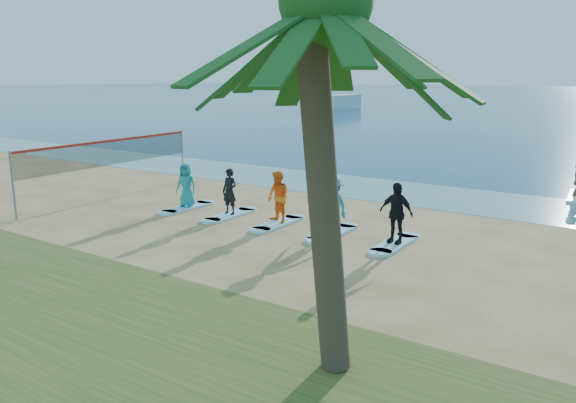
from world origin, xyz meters
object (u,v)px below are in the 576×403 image
Objects in this scene: student_4 at (396,213)px; volleyball_net at (110,153)px; student_2 at (278,197)px; student_0 at (186,185)px; surfboard_3 at (333,233)px; surfboard_1 at (230,215)px; surfboard_4 at (395,244)px; student_1 at (230,191)px; student_3 at (333,205)px; boat_offshore_a at (342,110)px; palm_tree at (326,3)px; surfboard_0 at (187,207)px; surfboard_2 at (278,223)px.

volleyball_net is at bearing -173.78° from student_4.
student_0 is at bearing -161.67° from student_2.
surfboard_1 is at bearing 180.00° from surfboard_3.
surfboard_4 is at bearing -12.72° from student_0.
surfboard_1 is 1.29× the size of student_1.
student_3 reaches higher than surfboard_3.
student_1 is at bearing -65.13° from boat_offshore_a.
palm_tree reaches higher than student_0.
surfboard_4 is at bearing 0.00° from surfboard_0.
student_1 is 4.38m from student_3.
student_2 is 0.96× the size of student_4.
palm_tree is 3.39× the size of surfboard_4.
surfboard_2 is 1.00× the size of surfboard_3.
surfboard_3 is at bearing -61.91° from boat_offshore_a.
surfboard_2 is at bearing -63.50° from boat_offshore_a.
volleyball_net is at bearing -179.00° from surfboard_4.
surfboard_0 is (27.07, -61.94, 0.04)m from boat_offshore_a.
palm_tree is at bearing -32.18° from student_2.
volleyball_net is 8.61m from student_2.
student_1 is (2.19, 0.00, -0.00)m from student_0.
student_0 is at bearing 180.00° from surfboard_1.
surfboard_2 and surfboard_4 have the same top height.
palm_tree is 9.42m from student_4.
palm_tree is at bearing -41.89° from student_1.
surfboard_2 is (4.38, 0.00, -0.90)m from student_0.
student_3 reaches higher than student_2.
boat_offshore_a is 71.57m from student_4.
surfboard_0 is at bearing -161.67° from student_2.
student_1 reaches higher than boat_offshore_a.
student_4 reaches higher than boat_offshore_a.
surfboard_2 is at bearing 0.11° from student_1.
surfboard_2 is 4.38m from surfboard_4.
student_3 is (6.57, 0.00, 0.95)m from surfboard_0.
palm_tree reaches higher than surfboard_1.
boat_offshore_a is 4.77× the size of student_3.
surfboard_3 is (4.38, 0.00, -0.90)m from student_1.
palm_tree is at bearing -42.00° from surfboard_1.
boat_offshore_a is at bearing 110.22° from volleyball_net.
volleyball_net is at bearing -70.20° from boat_offshore_a.
surfboard_2 is (2.19, 0.00, 0.00)m from surfboard_1.
student_4 reaches higher than student_0.
surfboard_4 is 1.17× the size of student_4.
boat_offshore_a is 69.47m from surfboard_2.
volleyball_net is 4.13× the size of surfboard_1.
surfboard_0 is at bearing 180.00° from surfboard_3.
surfboard_1 is (-8.49, 7.65, -6.15)m from palm_tree.
surfboard_0 is at bearing -179.89° from student_1.
surfboard_1 and surfboard_4 have the same top height.
surfboard_4 is at bearing 0.00° from student_4.
boat_offshore_a is 4.80× the size of student_2.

